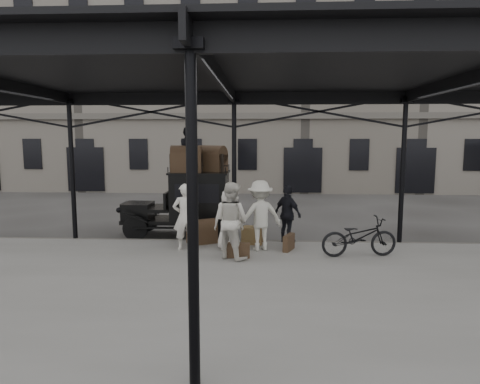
{
  "coord_description": "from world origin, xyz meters",
  "views": [
    {
      "loc": [
        0.83,
        -10.84,
        3.31
      ],
      "look_at": [
        0.2,
        1.6,
        1.7
      ],
      "focal_mm": 32.0,
      "sensor_mm": 36.0,
      "label": 1
    }
  ],
  "objects_px": {
    "steamer_trunk_platform": "(202,233)",
    "bicycle": "(359,237)",
    "porter_official": "(288,214)",
    "porter_left": "(185,217)",
    "taxi": "(191,201)",
    "steamer_trunk_roof_near": "(186,161)"
  },
  "relations": [
    {
      "from": "steamer_trunk_platform",
      "to": "bicycle",
      "type": "bearing_deg",
      "value": -44.99
    },
    {
      "from": "steamer_trunk_platform",
      "to": "porter_official",
      "type": "bearing_deg",
      "value": -24.93
    },
    {
      "from": "porter_left",
      "to": "taxi",
      "type": "bearing_deg",
      "value": -102.9
    },
    {
      "from": "porter_official",
      "to": "bicycle",
      "type": "height_order",
      "value": "porter_official"
    },
    {
      "from": "bicycle",
      "to": "steamer_trunk_platform",
      "type": "xyz_separation_m",
      "value": [
        -4.36,
        1.21,
        -0.23
      ]
    },
    {
      "from": "porter_left",
      "to": "bicycle",
      "type": "bearing_deg",
      "value": 156.04
    },
    {
      "from": "taxi",
      "to": "porter_left",
      "type": "height_order",
      "value": "taxi"
    },
    {
      "from": "taxi",
      "to": "porter_official",
      "type": "relative_size",
      "value": 2.11
    },
    {
      "from": "taxi",
      "to": "porter_left",
      "type": "relative_size",
      "value": 1.95
    },
    {
      "from": "porter_official",
      "to": "steamer_trunk_platform",
      "type": "xyz_separation_m",
      "value": [
        -2.56,
        -0.2,
        -0.57
      ]
    },
    {
      "from": "taxi",
      "to": "porter_official",
      "type": "bearing_deg",
      "value": -21.97
    },
    {
      "from": "taxi",
      "to": "porter_left",
      "type": "xyz_separation_m",
      "value": [
        0.2,
        -2.2,
        -0.12
      ]
    },
    {
      "from": "steamer_trunk_roof_near",
      "to": "porter_official",
      "type": "bearing_deg",
      "value": -22.03
    },
    {
      "from": "porter_left",
      "to": "steamer_trunk_roof_near",
      "type": "xyz_separation_m",
      "value": [
        -0.28,
        1.95,
        1.45
      ]
    },
    {
      "from": "porter_left",
      "to": "steamer_trunk_roof_near",
      "type": "height_order",
      "value": "steamer_trunk_roof_near"
    },
    {
      "from": "porter_official",
      "to": "bicycle",
      "type": "distance_m",
      "value": 2.32
    },
    {
      "from": "bicycle",
      "to": "steamer_trunk_roof_near",
      "type": "distance_m",
      "value": 5.88
    },
    {
      "from": "porter_official",
      "to": "steamer_trunk_roof_near",
      "type": "bearing_deg",
      "value": 30.39
    },
    {
      "from": "porter_left",
      "to": "steamer_trunk_platform",
      "type": "height_order",
      "value": "porter_left"
    },
    {
      "from": "porter_left",
      "to": "steamer_trunk_roof_near",
      "type": "relative_size",
      "value": 1.93
    },
    {
      "from": "bicycle",
      "to": "steamer_trunk_roof_near",
      "type": "relative_size",
      "value": 2.08
    },
    {
      "from": "taxi",
      "to": "steamer_trunk_platform",
      "type": "height_order",
      "value": "taxi"
    }
  ]
}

